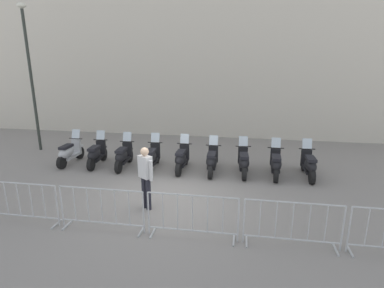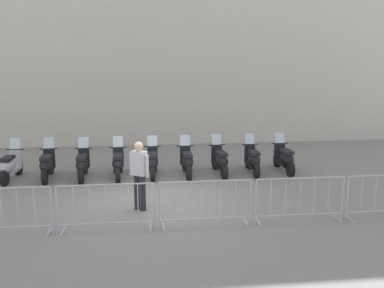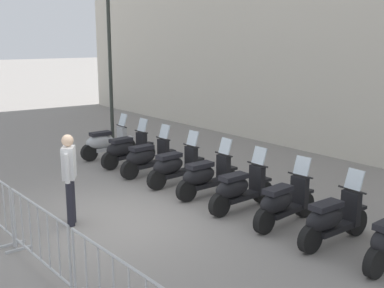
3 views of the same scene
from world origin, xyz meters
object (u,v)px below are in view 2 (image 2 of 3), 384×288
(motorcycle_6, at_px, (220,161))
(barrier_segment_3, at_px, (206,204))
(motorcycle_2, at_px, (83,165))
(barrier_segment_2, at_px, (106,208))
(motorcycle_5, at_px, (187,162))
(motorcycle_1, at_px, (47,165))
(barrier_segment_1, at_px, (1,212))
(motorcycle_4, at_px, (153,163))
(motorcycle_3, at_px, (118,164))
(motorcycle_8, at_px, (285,159))
(officer_near_row_end, at_px, (139,172))
(barrier_segment_4, at_px, (300,200))
(motorcycle_7, at_px, (253,160))
(motorcycle_0, at_px, (10,166))

(motorcycle_6, distance_m, barrier_segment_3, 4.38)
(motorcycle_2, distance_m, barrier_segment_2, 4.33)
(motorcycle_5, bearing_deg, barrier_segment_3, -79.75)
(motorcycle_6, distance_m, barrier_segment_2, 5.36)
(motorcycle_1, height_order, barrier_segment_2, motorcycle_1)
(motorcycle_2, height_order, barrier_segment_1, motorcycle_2)
(barrier_segment_1, bearing_deg, motorcycle_4, 63.02)
(motorcycle_3, distance_m, barrier_segment_3, 4.75)
(motorcycle_8, bearing_deg, motorcycle_5, -168.21)
(motorcycle_2, xyz_separation_m, motorcycle_8, (6.45, 1.27, 0.00))
(motorcycle_3, xyz_separation_m, officer_near_row_end, (1.25, -2.82, 0.53))
(motorcycle_3, distance_m, barrier_segment_4, 6.06)
(motorcycle_6, distance_m, barrier_segment_1, 6.90)
(officer_near_row_end, bearing_deg, motorcycle_6, 59.92)
(barrier_segment_2, relative_size, barrier_segment_4, 1.00)
(motorcycle_5, xyz_separation_m, officer_near_row_end, (-0.91, -3.18, 0.53))
(motorcycle_8, xyz_separation_m, barrier_segment_2, (-4.61, -5.18, 0.07))
(motorcycle_1, xyz_separation_m, motorcycle_6, (5.40, 0.97, 0.00))
(barrier_segment_4, bearing_deg, officer_near_row_end, 171.83)
(barrier_segment_2, bearing_deg, barrier_segment_1, -169.56)
(barrier_segment_4, bearing_deg, motorcycle_7, 99.93)
(motorcycle_0, distance_m, motorcycle_4, 4.39)
(officer_near_row_end, bearing_deg, motorcycle_4, 93.36)
(motorcycle_7, relative_size, motorcycle_8, 1.01)
(motorcycle_5, bearing_deg, officer_near_row_end, -105.98)
(motorcycle_1, xyz_separation_m, barrier_segment_1, (0.81, -4.18, 0.07))
(motorcycle_4, bearing_deg, motorcycle_6, 10.18)
(motorcycle_8, bearing_deg, motorcycle_4, -169.28)
(barrier_segment_1, relative_size, officer_near_row_end, 1.18)
(barrier_segment_1, bearing_deg, barrier_segment_3, 10.44)
(motorcycle_0, relative_size, motorcycle_2, 1.01)
(motorcycle_4, height_order, barrier_segment_3, motorcycle_4)
(motorcycle_5, relative_size, motorcycle_6, 1.01)
(motorcycle_0, distance_m, barrier_segment_1, 4.43)
(motorcycle_3, distance_m, barrier_segment_2, 4.22)
(motorcycle_8, height_order, barrier_segment_2, motorcycle_8)
(motorcycle_4, bearing_deg, motorcycle_1, -169.89)
(motorcycle_3, height_order, motorcycle_5, same)
(motorcycle_4, bearing_deg, officer_near_row_end, -86.64)
(motorcycle_2, distance_m, barrier_segment_4, 6.86)
(motorcycle_0, distance_m, barrier_segment_3, 6.94)
(motorcycle_2, bearing_deg, motorcycle_5, 10.38)
(barrier_segment_3, bearing_deg, motorcycle_8, 62.66)
(motorcycle_2, bearing_deg, barrier_segment_4, -27.17)
(barrier_segment_3, bearing_deg, barrier_segment_4, 10.44)
(motorcycle_6, distance_m, officer_near_row_end, 4.00)
(motorcycle_1, xyz_separation_m, motorcycle_4, (3.23, 0.58, 0.00))
(barrier_segment_3, bearing_deg, motorcycle_5, 100.25)
(motorcycle_2, xyz_separation_m, barrier_segment_2, (1.85, -3.92, 0.07))
(motorcycle_5, height_order, barrier_segment_1, motorcycle_5)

